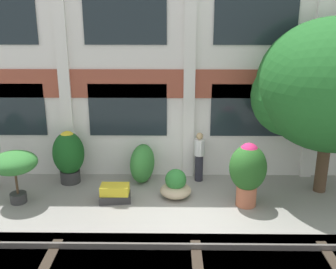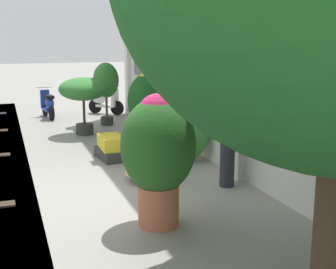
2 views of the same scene
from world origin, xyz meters
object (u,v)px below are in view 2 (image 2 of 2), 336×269
(potted_plant_low_pan, at_px, (106,83))
(potted_plant_wide_bowl, at_px, (150,162))
(scooter_near_curb, at_px, (104,101))
(potted_plant_square_trough, at_px, (111,148))
(resident_by_doorway, at_px, (228,138))
(potted_plant_fluted_column, at_px, (147,102))
(topiary_hedge, at_px, (183,132))
(potted_plant_ribbed_drum, at_px, (158,149))
(potted_plant_tall_urn, at_px, (83,91))
(scooter_second_parked, at_px, (48,105))

(potted_plant_low_pan, height_order, potted_plant_wide_bowl, potted_plant_low_pan)
(scooter_near_curb, bearing_deg, potted_plant_square_trough, -53.68)
(scooter_near_curb, distance_m, resident_by_doorway, 8.47)
(potted_plant_low_pan, relative_size, scooter_near_curb, 1.73)
(potted_plant_fluted_column, relative_size, scooter_near_curb, 1.61)
(resident_by_doorway, height_order, topiary_hedge, resident_by_doorway)
(potted_plant_wide_bowl, height_order, potted_plant_fluted_column, potted_plant_fluted_column)
(potted_plant_ribbed_drum, xyz_separation_m, potted_plant_fluted_column, (-5.38, 1.49, -0.14))
(potted_plant_tall_urn, distance_m, topiary_hedge, 3.82)
(scooter_near_curb, bearing_deg, resident_by_doorway, -40.45)
(potted_plant_fluted_column, bearing_deg, potted_plant_square_trough, -38.79)
(potted_plant_square_trough, height_order, topiary_hedge, topiary_hedge)
(potted_plant_tall_urn, distance_m, potted_plant_fluted_column, 1.84)
(potted_plant_square_trough, xyz_separation_m, resident_by_doorway, (2.52, 1.50, 0.63))
(potted_plant_low_pan, xyz_separation_m, potted_plant_fluted_column, (2.31, 0.55, -0.30))
(potted_plant_square_trough, distance_m, potted_plant_wide_bowl, 1.79)
(topiary_hedge, bearing_deg, potted_plant_fluted_column, -178.37)
(topiary_hedge, bearing_deg, potted_plant_tall_urn, -156.96)
(potted_plant_tall_urn, relative_size, scooter_second_parked, 1.11)
(potted_plant_tall_urn, relative_size, resident_by_doorway, 0.94)
(resident_by_doorway, bearing_deg, scooter_second_parked, 11.02)
(scooter_second_parked, xyz_separation_m, topiary_hedge, (6.37, 2.15, 0.19))
(potted_plant_square_trough, distance_m, potted_plant_low_pan, 4.14)
(potted_plant_wide_bowl, height_order, scooter_second_parked, scooter_second_parked)
(scooter_near_curb, bearing_deg, topiary_hedge, -40.80)
(potted_plant_wide_bowl, relative_size, topiary_hedge, 0.74)
(scooter_second_parked, bearing_deg, potted_plant_wide_bowl, -179.29)
(scooter_second_parked, xyz_separation_m, resident_by_doorway, (8.19, 2.27, 0.43))
(potted_plant_tall_urn, xyz_separation_m, potted_plant_wide_bowl, (4.54, 0.43, -0.82))
(potted_plant_tall_urn, xyz_separation_m, potted_plant_fluted_column, (1.15, 1.41, -0.20))
(potted_plant_fluted_column, distance_m, topiary_hedge, 2.35)
(potted_plant_wide_bowl, distance_m, potted_plant_ribbed_drum, 2.19)
(potted_plant_tall_urn, bearing_deg, potted_plant_low_pan, 143.24)
(potted_plant_wide_bowl, relative_size, potted_plant_fluted_column, 0.54)
(potted_plant_fluted_column, height_order, scooter_second_parked, potted_plant_fluted_column)
(potted_plant_tall_urn, height_order, potted_plant_fluted_column, potted_plant_fluted_column)
(scooter_near_curb, bearing_deg, potted_plant_fluted_column, -40.42)
(potted_plant_square_trough, xyz_separation_m, potted_plant_low_pan, (-3.94, 0.76, 1.02))
(potted_plant_low_pan, bearing_deg, potted_plant_ribbed_drum, -6.96)
(potted_plant_wide_bowl, relative_size, resident_by_doorway, 0.57)
(potted_plant_fluted_column, bearing_deg, scooter_second_parked, -152.75)
(potted_plant_low_pan, xyz_separation_m, resident_by_doorway, (6.46, 0.74, -0.39))
(potted_plant_fluted_column, distance_m, scooter_second_parked, 4.58)
(scooter_near_curb, bearing_deg, potted_plant_tall_urn, -64.13)
(potted_plant_square_trough, xyz_separation_m, potted_plant_ribbed_drum, (3.76, -0.18, 0.86))
(potted_plant_ribbed_drum, relative_size, scooter_near_curb, 1.74)
(potted_plant_fluted_column, bearing_deg, resident_by_doorway, 2.67)
(potted_plant_square_trough, distance_m, scooter_second_parked, 5.72)
(potted_plant_ribbed_drum, bearing_deg, scooter_near_curb, 172.45)
(potted_plant_fluted_column, distance_m, scooter_near_curb, 4.34)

